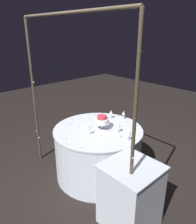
# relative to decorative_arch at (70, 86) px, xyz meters

# --- Properties ---
(ground_plane) EXTENTS (12.00, 12.00, 0.00)m
(ground_plane) POSITION_rel_decorative_arch_xyz_m (0.00, -0.48, -1.54)
(ground_plane) COLOR black
(decorative_arch) EXTENTS (2.11, 0.06, 2.39)m
(decorative_arch) POSITION_rel_decorative_arch_xyz_m (0.00, 0.00, 0.00)
(decorative_arch) COLOR #473D2D
(decorative_arch) RESTS_ON ground
(main_table) EXTENTS (1.34, 1.34, 0.80)m
(main_table) POSITION_rel_decorative_arch_xyz_m (0.00, -0.48, -1.14)
(main_table) COLOR silver
(main_table) RESTS_ON ground
(side_table) EXTENTS (0.59, 0.59, 0.81)m
(side_table) POSITION_rel_decorative_arch_xyz_m (-0.96, -0.11, -1.14)
(side_table) COLOR silver
(side_table) RESTS_ON ground
(tiered_cake) EXTENTS (0.22, 0.22, 0.22)m
(tiered_cake) POSITION_rel_decorative_arch_xyz_m (-0.04, -0.52, -0.60)
(tiered_cake) COLOR silver
(tiered_cake) RESTS_ON main_table
(wine_glass_0) EXTENTS (0.06, 0.06, 0.16)m
(wine_glass_0) POSITION_rel_decorative_arch_xyz_m (-0.29, -0.61, -0.63)
(wine_glass_0) COLOR silver
(wine_glass_0) RESTS_ON main_table
(wine_glass_1) EXTENTS (0.06, 0.06, 0.15)m
(wine_glass_1) POSITION_rel_decorative_arch_xyz_m (0.16, -0.91, -0.64)
(wine_glass_1) COLOR silver
(wine_glass_1) RESTS_ON main_table
(wine_glass_2) EXTENTS (0.06, 0.06, 0.16)m
(wine_glass_2) POSITION_rel_decorative_arch_xyz_m (-0.55, -0.53, -0.62)
(wine_glass_2) COLOR silver
(wine_glass_2) RESTS_ON main_table
(wine_glass_3) EXTENTS (0.06, 0.06, 0.15)m
(wine_glass_3) POSITION_rel_decorative_arch_xyz_m (-0.01, -1.04, -0.63)
(wine_glass_3) COLOR silver
(wine_glass_3) RESTS_ON main_table
(wine_glass_4) EXTENTS (0.06, 0.06, 0.16)m
(wine_glass_4) POSITION_rel_decorative_arch_xyz_m (-0.06, -0.24, -0.63)
(wine_glass_4) COLOR silver
(wine_glass_4) RESTS_ON main_table
(cake_knife) EXTENTS (0.28, 0.14, 0.01)m
(cake_knife) POSITION_rel_decorative_arch_xyz_m (0.18, -0.64, -0.74)
(cake_knife) COLOR silver
(cake_knife) RESTS_ON main_table
(rose_petal_0) EXTENTS (0.02, 0.03, 0.00)m
(rose_petal_0) POSITION_rel_decorative_arch_xyz_m (-0.19, -0.36, -0.74)
(rose_petal_0) COLOR #EA6B84
(rose_petal_0) RESTS_ON main_table
(rose_petal_1) EXTENTS (0.03, 0.04, 0.00)m
(rose_petal_1) POSITION_rel_decorative_arch_xyz_m (-0.27, 0.05, -0.74)
(rose_petal_1) COLOR #EA6B84
(rose_petal_1) RESTS_ON main_table
(rose_petal_2) EXTENTS (0.04, 0.03, 0.00)m
(rose_petal_2) POSITION_rel_decorative_arch_xyz_m (0.11, -0.83, -0.74)
(rose_petal_2) COLOR #EA6B84
(rose_petal_2) RESTS_ON main_table
(rose_petal_3) EXTENTS (0.05, 0.05, 0.00)m
(rose_petal_3) POSITION_rel_decorative_arch_xyz_m (0.11, -0.45, -0.74)
(rose_petal_3) COLOR #EA6B84
(rose_petal_3) RESTS_ON main_table
(rose_petal_4) EXTENTS (0.05, 0.05, 0.00)m
(rose_petal_4) POSITION_rel_decorative_arch_xyz_m (0.26, -0.70, -0.74)
(rose_petal_4) COLOR #EA6B84
(rose_petal_4) RESTS_ON main_table
(rose_petal_5) EXTENTS (0.04, 0.03, 0.00)m
(rose_petal_5) POSITION_rel_decorative_arch_xyz_m (0.06, -0.69, -0.74)
(rose_petal_5) COLOR #EA6B84
(rose_petal_5) RESTS_ON main_table
(rose_petal_6) EXTENTS (0.05, 0.05, 0.00)m
(rose_petal_6) POSITION_rel_decorative_arch_xyz_m (-0.14, -1.00, -0.74)
(rose_petal_6) COLOR #EA6B84
(rose_petal_6) RESTS_ON main_table
(rose_petal_7) EXTENTS (0.03, 0.03, 0.00)m
(rose_petal_7) POSITION_rel_decorative_arch_xyz_m (0.10, -0.76, -0.74)
(rose_petal_7) COLOR #EA6B84
(rose_petal_7) RESTS_ON main_table
(rose_petal_8) EXTENTS (0.03, 0.04, 0.00)m
(rose_petal_8) POSITION_rel_decorative_arch_xyz_m (0.27, -0.32, -0.74)
(rose_petal_8) COLOR #EA6B84
(rose_petal_8) RESTS_ON main_table
(rose_petal_9) EXTENTS (0.03, 0.04, 0.00)m
(rose_petal_9) POSITION_rel_decorative_arch_xyz_m (-0.40, -0.54, -0.74)
(rose_petal_9) COLOR #EA6B84
(rose_petal_9) RESTS_ON main_table
(rose_petal_10) EXTENTS (0.03, 0.03, 0.00)m
(rose_petal_10) POSITION_rel_decorative_arch_xyz_m (-0.05, -0.92, -0.74)
(rose_petal_10) COLOR #EA6B84
(rose_petal_10) RESTS_ON main_table
(rose_petal_11) EXTENTS (0.04, 0.03, 0.00)m
(rose_petal_11) POSITION_rel_decorative_arch_xyz_m (0.44, -0.82, -0.74)
(rose_petal_11) COLOR #EA6B84
(rose_petal_11) RESTS_ON main_table
(rose_petal_12) EXTENTS (0.04, 0.03, 0.00)m
(rose_petal_12) POSITION_rel_decorative_arch_xyz_m (0.57, -0.42, -0.74)
(rose_petal_12) COLOR #EA6B84
(rose_petal_12) RESTS_ON main_table
(rose_petal_13) EXTENTS (0.04, 0.04, 0.00)m
(rose_petal_13) POSITION_rel_decorative_arch_xyz_m (0.44, -0.28, -0.74)
(rose_petal_13) COLOR #EA6B84
(rose_petal_13) RESTS_ON main_table
(rose_petal_14) EXTENTS (0.03, 0.04, 0.00)m
(rose_petal_14) POSITION_rel_decorative_arch_xyz_m (0.40, -0.66, -0.74)
(rose_petal_14) COLOR #EA6B84
(rose_petal_14) RESTS_ON main_table
(rose_petal_15) EXTENTS (0.04, 0.05, 0.00)m
(rose_petal_15) POSITION_rel_decorative_arch_xyz_m (0.06, 0.05, -0.74)
(rose_petal_15) COLOR #EA6B84
(rose_petal_15) RESTS_ON main_table
(rose_petal_16) EXTENTS (0.04, 0.04, 0.00)m
(rose_petal_16) POSITION_rel_decorative_arch_xyz_m (-0.18, -0.56, -0.74)
(rose_petal_16) COLOR #EA6B84
(rose_petal_16) RESTS_ON main_table
(rose_petal_17) EXTENTS (0.03, 0.03, 0.00)m
(rose_petal_17) POSITION_rel_decorative_arch_xyz_m (-0.17, -0.80, -0.74)
(rose_petal_17) COLOR #EA6B84
(rose_petal_17) RESTS_ON main_table
(rose_petal_18) EXTENTS (0.04, 0.04, 0.00)m
(rose_petal_18) POSITION_rel_decorative_arch_xyz_m (-0.56, -0.60, -0.74)
(rose_petal_18) COLOR #EA6B84
(rose_petal_18) RESTS_ON main_table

